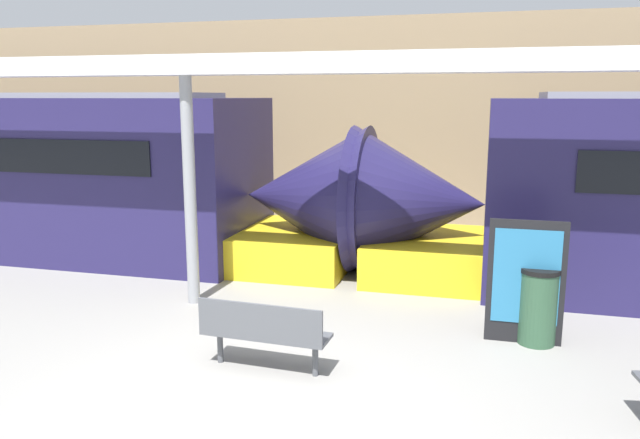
# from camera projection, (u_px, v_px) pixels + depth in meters

# --- Properties ---
(ground_plane) EXTENTS (60.00, 60.00, 0.00)m
(ground_plane) POSITION_uv_depth(u_px,v_px,m) (239.00, 405.00, 6.44)
(ground_plane) COLOR gray
(station_wall) EXTENTS (56.00, 0.20, 5.00)m
(station_wall) POSITION_uv_depth(u_px,v_px,m) (389.00, 123.00, 15.19)
(station_wall) COLOR #9E8460
(station_wall) RESTS_ON ground_plane
(bench_near) EXTENTS (1.52, 0.52, 0.86)m
(bench_near) POSITION_uv_depth(u_px,v_px,m) (263.00, 330.00, 7.12)
(bench_near) COLOR #4C4F54
(bench_near) RESTS_ON ground_plane
(trash_bin) EXTENTS (0.50, 0.50, 1.00)m
(trash_bin) POSITION_uv_depth(u_px,v_px,m) (538.00, 306.00, 7.96)
(trash_bin) COLOR #2D5138
(trash_bin) RESTS_ON ground_plane
(poster_board) EXTENTS (0.96, 0.07, 1.61)m
(poster_board) POSITION_uv_depth(u_px,v_px,m) (526.00, 282.00, 7.92)
(poster_board) COLOR black
(poster_board) RESTS_ON ground_plane
(support_column_near) EXTENTS (0.18, 0.18, 3.43)m
(support_column_near) POSITION_uv_depth(u_px,v_px,m) (190.00, 193.00, 9.33)
(support_column_near) COLOR gray
(support_column_near) RESTS_ON ground_plane
(canopy_beam) EXTENTS (28.00, 0.60, 0.28)m
(canopy_beam) POSITION_uv_depth(u_px,v_px,m) (185.00, 65.00, 8.97)
(canopy_beam) COLOR silver
(canopy_beam) RESTS_ON support_column_near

